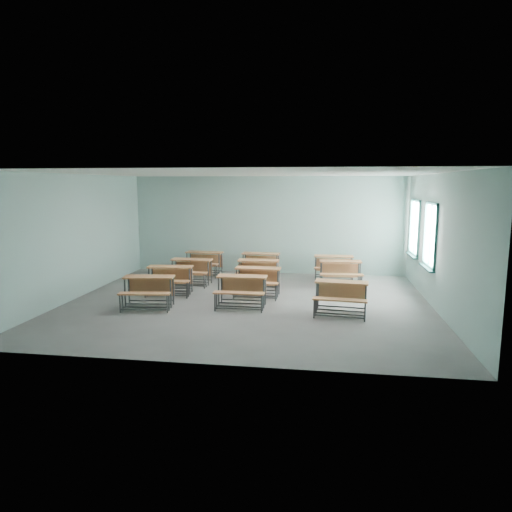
# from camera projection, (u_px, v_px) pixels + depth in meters

# --- Properties ---
(room) EXTENTS (9.04, 8.04, 3.24)m
(room) POSITION_uv_depth(u_px,v_px,m) (251.00, 239.00, 11.22)
(room) COLOR slate
(room) RESTS_ON ground
(desk_unit_r0c0) EXTENTS (1.29, 0.95, 0.75)m
(desk_unit_r0c0) POSITION_uv_depth(u_px,v_px,m) (148.00, 287.00, 10.93)
(desk_unit_r0c0) COLOR #AA673D
(desk_unit_r0c0) RESTS_ON ground
(desk_unit_r0c1) EXTENTS (1.21, 0.82, 0.75)m
(desk_unit_r0c1) POSITION_uv_depth(u_px,v_px,m) (241.00, 287.00, 10.98)
(desk_unit_r0c1) COLOR #AA673D
(desk_unit_r0c1) RESTS_ON ground
(desk_unit_r0c2) EXTENTS (1.28, 0.92, 0.75)m
(desk_unit_r0c2) POSITION_uv_depth(u_px,v_px,m) (341.00, 293.00, 10.36)
(desk_unit_r0c2) COLOR #AA673D
(desk_unit_r0c2) RESTS_ON ground
(desk_unit_r1c0) EXTENTS (1.28, 0.93, 0.75)m
(desk_unit_r1c0) POSITION_uv_depth(u_px,v_px,m) (170.00, 276.00, 12.27)
(desk_unit_r1c0) COLOR #AA673D
(desk_unit_r1c0) RESTS_ON ground
(desk_unit_r1c1) EXTENTS (1.22, 0.83, 0.75)m
(desk_unit_r1c1) POSITION_uv_depth(u_px,v_px,m) (257.00, 277.00, 12.06)
(desk_unit_r1c1) COLOR #AA673D
(desk_unit_r1c1) RESTS_ON ground
(desk_unit_r2c0) EXTENTS (1.22, 0.84, 0.75)m
(desk_unit_r2c0) POSITION_uv_depth(u_px,v_px,m) (191.00, 268.00, 13.45)
(desk_unit_r2c0) COLOR #AA673D
(desk_unit_r2c0) RESTS_ON ground
(desk_unit_r2c1) EXTENTS (1.21, 0.82, 0.75)m
(desk_unit_r2c1) POSITION_uv_depth(u_px,v_px,m) (258.00, 269.00, 13.29)
(desk_unit_r2c1) COLOR #AA673D
(desk_unit_r2c1) RESTS_ON ground
(desk_unit_r2c2) EXTENTS (1.24, 0.87, 0.75)m
(desk_unit_r2c2) POSITION_uv_depth(u_px,v_px,m) (341.00, 270.00, 13.14)
(desk_unit_r2c2) COLOR #AA673D
(desk_unit_r2c2) RESTS_ON ground
(desk_unit_r3c0) EXTENTS (1.25, 0.89, 0.75)m
(desk_unit_r3c0) POSITION_uv_depth(u_px,v_px,m) (203.00, 260.00, 14.88)
(desk_unit_r3c0) COLOR #AA673D
(desk_unit_r3c0) RESTS_ON ground
(desk_unit_r3c1) EXTENTS (1.24, 0.87, 0.75)m
(desk_unit_r3c1) POSITION_uv_depth(u_px,v_px,m) (260.00, 261.00, 14.61)
(desk_unit_r3c1) COLOR #AA673D
(desk_unit_r3c1) RESTS_ON ground
(desk_unit_r3c2) EXTENTS (1.22, 0.83, 0.75)m
(desk_unit_r3c2) POSITION_uv_depth(u_px,v_px,m) (334.00, 264.00, 14.08)
(desk_unit_r3c2) COLOR #AA673D
(desk_unit_r3c2) RESTS_ON ground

